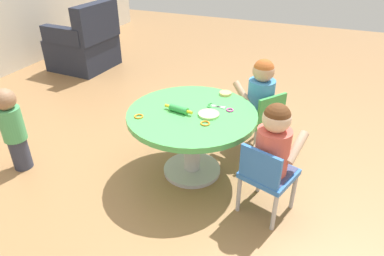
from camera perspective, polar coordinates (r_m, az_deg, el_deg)
name	(u,v)px	position (r m, az deg, el deg)	size (l,w,h in m)	color
ground_plane	(192,171)	(2.74, 0.00, -7.02)	(10.00, 10.00, 0.00)	#9E7247
craft_table	(192,127)	(2.52, 0.00, 0.24)	(0.93, 0.93, 0.52)	silver
child_chair_left	(266,175)	(2.25, 12.09, -7.55)	(0.38, 0.38, 0.54)	#B7B7BC
seated_child_left	(274,142)	(2.15, 13.25, -2.27)	(0.41, 0.36, 0.51)	#3F4772
child_chair_right	(261,118)	(2.89, 11.31, 1.69)	(0.42, 0.42, 0.54)	#B7B7BC
seated_child_right	(261,90)	(2.82, 11.23, 6.06)	(0.42, 0.44, 0.51)	#3F4772
armchair_dark	(85,45)	(4.86, -17.10, 12.89)	(0.75, 0.76, 0.85)	#232838
toddler_standing	(13,127)	(2.91, -27.31, 0.08)	(0.17, 0.17, 0.67)	#33384C
rolling_pin	(179,109)	(2.45, -2.18, 3.12)	(0.07, 0.23, 0.05)	green
craft_scissors	(213,106)	(2.55, 3.54, 3.63)	(0.08, 0.14, 0.01)	silver
playdough_blob_0	(225,93)	(2.73, 5.51, 5.67)	(0.09, 0.09, 0.02)	#F2CC72
playdough_blob_1	(209,114)	(2.42, 2.75, 2.24)	(0.15, 0.15, 0.02)	#B2E58C
cookie_cutter_0	(139,116)	(2.42, -8.72, 1.90)	(0.06, 0.06, 0.01)	orange
cookie_cutter_1	(230,110)	(2.50, 6.23, 2.95)	(0.05, 0.05, 0.01)	#D83FA5
cookie_cutter_2	(205,123)	(2.31, 2.17, 0.77)	(0.06, 0.06, 0.01)	orange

